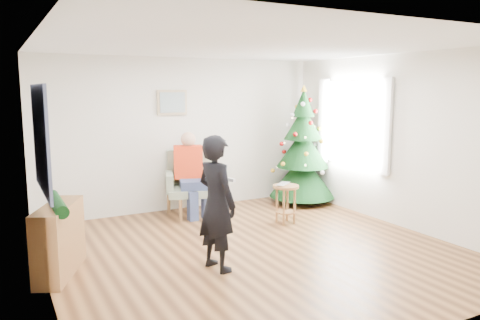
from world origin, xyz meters
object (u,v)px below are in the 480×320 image
armchair (192,191)px  standing_man (217,203)px  stool (286,204)px  console (59,240)px  christmas_tree (303,150)px

armchair → standing_man: standing_man is taller
stool → console: size_ratio=0.60×
christmas_tree → standing_man: bearing=-141.6°
standing_man → christmas_tree: bearing=-65.8°
armchair → standing_man: (-0.67, -2.40, 0.39)m
armchair → standing_man: 2.52m
armchair → christmas_tree: bearing=12.6°
christmas_tree → console: size_ratio=2.15×
console → armchair: bearing=61.3°
christmas_tree → standing_man: size_ratio=1.37×
stool → standing_man: 2.16m
stool → armchair: size_ratio=0.58×
christmas_tree → armchair: size_ratio=2.05×
armchair → console: (-2.30, -1.71, 0.01)m
armchair → console: size_ratio=1.05×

